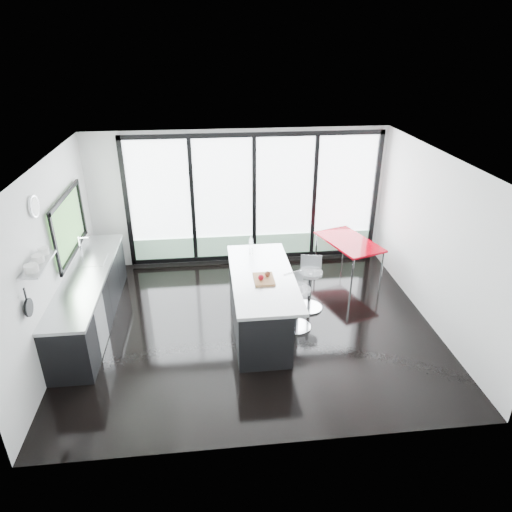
{
  "coord_description": "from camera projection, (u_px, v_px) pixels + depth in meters",
  "views": [
    {
      "loc": [
        -0.64,
        -6.37,
        4.44
      ],
      "look_at": [
        0.1,
        0.3,
        1.15
      ],
      "focal_mm": 32.0,
      "sensor_mm": 36.0,
      "label": 1
    }
  ],
  "objects": [
    {
      "name": "wall_front",
      "position": [
        276.0,
        350.0,
        4.86
      ],
      "size": [
        6.0,
        0.0,
        2.8
      ],
      "primitive_type": "cube",
      "color": "silver",
      "rests_on": "ground"
    },
    {
      "name": "counter_cabinets",
      "position": [
        90.0,
        298.0,
        7.59
      ],
      "size": [
        0.69,
        3.24,
        1.36
      ],
      "color": "black",
      "rests_on": "floor"
    },
    {
      "name": "bar_stool_far",
      "position": [
        310.0,
        290.0,
        8.02
      ],
      "size": [
        0.57,
        0.57,
        0.75
      ],
      "primitive_type": "cylinder",
      "rotation": [
        0.0,
        0.0,
        -0.23
      ],
      "color": "silver",
      "rests_on": "floor"
    },
    {
      "name": "ceiling",
      "position": [
        251.0,
        161.0,
        6.47
      ],
      "size": [
        6.0,
        5.0,
        0.0
      ],
      "primitive_type": "cube",
      "color": "white",
      "rests_on": "wall_back"
    },
    {
      "name": "wall_left",
      "position": [
        57.0,
        242.0,
        6.97
      ],
      "size": [
        0.26,
        5.0,
        2.8
      ],
      "color": "silver",
      "rests_on": "ground"
    },
    {
      "name": "bar_stool_near",
      "position": [
        297.0,
        308.0,
        7.48
      ],
      "size": [
        0.61,
        0.61,
        0.76
      ],
      "primitive_type": "cylinder",
      "rotation": [
        0.0,
        0.0,
        0.34
      ],
      "color": "silver",
      "rests_on": "floor"
    },
    {
      "name": "floor",
      "position": [
        252.0,
        325.0,
        7.71
      ],
      "size": [
        6.0,
        5.0,
        0.0
      ],
      "primitive_type": "cube",
      "color": "black",
      "rests_on": "ground"
    },
    {
      "name": "red_table",
      "position": [
        348.0,
        258.0,
        9.19
      ],
      "size": [
        1.19,
        1.57,
        0.74
      ],
      "primitive_type": "cube",
      "rotation": [
        0.0,
        0.0,
        0.32
      ],
      "color": "#9B000C",
      "rests_on": "floor"
    },
    {
      "name": "island",
      "position": [
        258.0,
        301.0,
        7.47
      ],
      "size": [
        1.0,
        2.38,
        1.26
      ],
      "color": "black",
      "rests_on": "floor"
    },
    {
      "name": "wall_right",
      "position": [
        436.0,
        242.0,
        7.39
      ],
      "size": [
        0.0,
        5.0,
        2.8
      ],
      "primitive_type": "cube",
      "color": "silver",
      "rests_on": "ground"
    },
    {
      "name": "wall_back",
      "position": [
        253.0,
        204.0,
        9.37
      ],
      "size": [
        6.0,
        0.09,
        2.8
      ],
      "color": "silver",
      "rests_on": "ground"
    }
  ]
}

